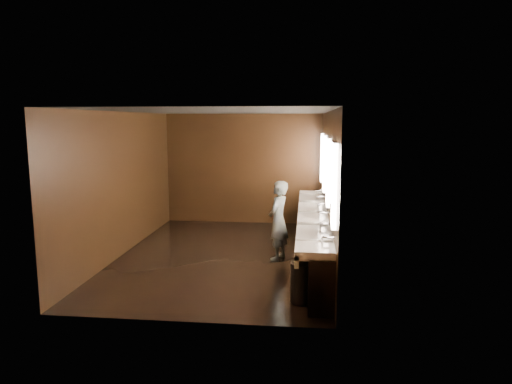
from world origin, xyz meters
The scene contains 10 objects.
floor centered at (0.00, 0.00, 0.00)m, with size 6.00×6.00×0.00m, color black.
ceiling centered at (0.00, 0.00, 2.80)m, with size 4.00×6.00×0.02m, color #2D2D2B.
wall_back centered at (0.00, 3.00, 1.40)m, with size 4.00×0.02×2.80m, color black.
wall_front centered at (0.00, -3.00, 1.40)m, with size 4.00×0.02×2.80m, color black.
wall_left centered at (-2.00, 0.00, 1.40)m, with size 0.02×6.00×2.80m, color black.
wall_right centered at (2.00, 0.00, 1.40)m, with size 0.02×6.00×2.80m, color black.
sink_counter centered at (1.79, 0.00, 0.50)m, with size 0.55×5.40×1.01m.
mirror_band centered at (1.98, 0.00, 1.75)m, with size 0.06×5.03×1.15m.
person centered at (1.08, -0.10, 0.76)m, with size 0.55×0.36×1.51m, color #85A4C6.
trash_bin centered at (1.58, -2.15, 0.30)m, with size 0.38×0.38×0.59m, color black.
Camera 1 is at (1.57, -8.55, 2.63)m, focal length 32.00 mm.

